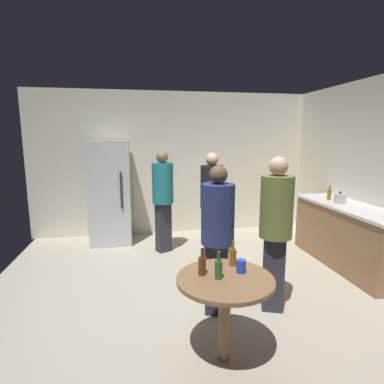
# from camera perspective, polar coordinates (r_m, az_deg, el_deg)

# --- Properties ---
(ground_plane) EXTENTS (5.20, 5.20, 0.10)m
(ground_plane) POSITION_cam_1_polar(r_m,az_deg,el_deg) (3.90, 1.69, -19.26)
(ground_plane) COLOR #B2A893
(wall_back) EXTENTS (5.32, 0.06, 2.70)m
(wall_back) POSITION_cam_1_polar(r_m,az_deg,el_deg) (6.02, -3.38, 5.18)
(wall_back) COLOR silver
(wall_back) RESTS_ON ground_plane
(refrigerator) EXTENTS (0.70, 0.68, 1.80)m
(refrigerator) POSITION_cam_1_polar(r_m,az_deg,el_deg) (5.63, -14.80, -0.09)
(refrigerator) COLOR silver
(refrigerator) RESTS_ON ground_plane
(kitchen_counter) EXTENTS (0.64, 1.93, 0.90)m
(kitchen_counter) POSITION_cam_1_polar(r_m,az_deg,el_deg) (5.07, 26.74, -7.18)
(kitchen_counter) COLOR olive
(kitchen_counter) RESTS_ON ground_plane
(kettle) EXTENTS (0.24, 0.17, 0.18)m
(kettle) POSITION_cam_1_polar(r_m,az_deg,el_deg) (5.07, 25.54, -1.04)
(kettle) COLOR #B2B2B7
(kettle) RESTS_ON kitchen_counter
(beer_bottle_on_counter) EXTENTS (0.06, 0.06, 0.23)m
(beer_bottle_on_counter) POSITION_cam_1_polar(r_m,az_deg,el_deg) (5.25, 23.90, -0.42)
(beer_bottle_on_counter) COLOR #8C5919
(beer_bottle_on_counter) RESTS_ON kitchen_counter
(foreground_table) EXTENTS (0.80, 0.80, 0.73)m
(foreground_table) POSITION_cam_1_polar(r_m,az_deg,el_deg) (2.68, 6.07, -17.37)
(foreground_table) COLOR olive
(foreground_table) RESTS_ON ground_plane
(beer_bottle_amber) EXTENTS (0.06, 0.06, 0.23)m
(beer_bottle_amber) POSITION_cam_1_polar(r_m,az_deg,el_deg) (2.83, 7.50, -11.63)
(beer_bottle_amber) COLOR #8C5919
(beer_bottle_amber) RESTS_ON foreground_table
(beer_bottle_brown) EXTENTS (0.06, 0.06, 0.23)m
(beer_bottle_brown) POSITION_cam_1_polar(r_m,az_deg,el_deg) (2.63, 1.86, -13.27)
(beer_bottle_brown) COLOR #593314
(beer_bottle_brown) RESTS_ON foreground_table
(beer_bottle_green) EXTENTS (0.06, 0.06, 0.23)m
(beer_bottle_green) POSITION_cam_1_polar(r_m,az_deg,el_deg) (2.57, 4.90, -13.83)
(beer_bottle_green) COLOR #26662D
(beer_bottle_green) RESTS_ON foreground_table
(plastic_cup_blue) EXTENTS (0.08, 0.08, 0.11)m
(plastic_cup_blue) POSITION_cam_1_polar(r_m,az_deg,el_deg) (2.71, 8.99, -13.30)
(plastic_cup_blue) COLOR blue
(plastic_cup_blue) RESTS_ON foreground_table
(person_in_teal_shirt) EXTENTS (0.45, 0.45, 1.65)m
(person_in_teal_shirt) POSITION_cam_1_polar(r_m,az_deg,el_deg) (5.00, -5.38, -0.30)
(person_in_teal_shirt) COLOR #2D2D38
(person_in_teal_shirt) RESTS_ON ground_plane
(person_in_olive_shirt) EXTENTS (0.44, 0.44, 1.67)m
(person_in_olive_shirt) POSITION_cam_1_polar(r_m,az_deg,el_deg) (3.38, 15.12, -5.50)
(person_in_olive_shirt) COLOR #2D2D38
(person_in_olive_shirt) RESTS_ON ground_plane
(person_in_black_shirt) EXTENTS (0.42, 0.42, 1.64)m
(person_in_black_shirt) POSITION_cam_1_polar(r_m,az_deg,el_deg) (4.64, 3.64, -1.18)
(person_in_black_shirt) COLOR #2D2D38
(person_in_black_shirt) RESTS_ON ground_plane
(person_in_navy_shirt) EXTENTS (0.45, 0.45, 1.58)m
(person_in_navy_shirt) POSITION_cam_1_polar(r_m,az_deg,el_deg) (3.21, 4.71, -6.94)
(person_in_navy_shirt) COLOR #2D2D38
(person_in_navy_shirt) RESTS_ON ground_plane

